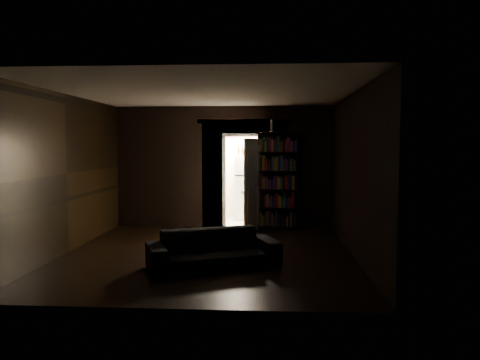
{
  "coord_description": "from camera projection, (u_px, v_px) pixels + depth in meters",
  "views": [
    {
      "loc": [
        1.08,
        -8.0,
        1.9
      ],
      "look_at": [
        0.5,
        0.9,
        1.24
      ],
      "focal_mm": 35.0,
      "sensor_mm": 36.0,
      "label": 1
    }
  ],
  "objects": [
    {
      "name": "kitchen_alcove",
      "position": [
        247.0,
        173.0,
        11.9
      ],
      "size": [
        2.2,
        1.8,
        2.6
      ],
      "color": "beige",
      "rests_on": "ground"
    },
    {
      "name": "sofa",
      "position": [
        213.0,
        243.0,
        7.23
      ],
      "size": [
        2.18,
        1.56,
        0.77
      ],
      "primitive_type": "imported",
      "rotation": [
        0.0,
        0.0,
        0.39
      ],
      "color": "black",
      "rests_on": "ground"
    },
    {
      "name": "figurine",
      "position": [
        271.0,
        126.0,
        10.49
      ],
      "size": [
        0.11,
        0.11,
        0.29
      ],
      "primitive_type": "cube",
      "rotation": [
        0.0,
        0.0,
        0.22
      ],
      "color": "silver",
      "rests_on": "bookshelf"
    },
    {
      "name": "ground",
      "position": [
        208.0,
        254.0,
        8.17
      ],
      "size": [
        5.5,
        5.5,
        0.0
      ],
      "primitive_type": "plane",
      "color": "black",
      "rests_on": "ground"
    },
    {
      "name": "door",
      "position": [
        255.0,
        185.0,
        10.4
      ],
      "size": [
        0.48,
        0.75,
        2.05
      ],
      "primitive_type": "cube",
      "rotation": [
        0.0,
        0.0,
        1.03
      ],
      "color": "silver",
      "rests_on": "ground"
    },
    {
      "name": "refrigerator",
      "position": [
        250.0,
        187.0,
        12.09
      ],
      "size": [
        0.85,
        0.81,
        1.65
      ],
      "primitive_type": "cube",
      "rotation": [
        0.0,
        0.0,
        0.19
      ],
      "color": "white",
      "rests_on": "ground"
    },
    {
      "name": "room_walls",
      "position": [
        214.0,
        157.0,
        9.12
      ],
      "size": [
        5.02,
        5.61,
        2.84
      ],
      "color": "black",
      "rests_on": "ground"
    },
    {
      "name": "bookshelf",
      "position": [
        278.0,
        181.0,
        10.59
      ],
      "size": [
        0.95,
        0.53,
        2.2
      ],
      "primitive_type": "cube",
      "rotation": [
        0.0,
        0.0,
        -0.25
      ],
      "color": "black",
      "rests_on": "ground"
    },
    {
      "name": "bottles",
      "position": [
        248.0,
        150.0,
        11.92
      ],
      "size": [
        0.67,
        0.29,
        0.28
      ],
      "primitive_type": "cube",
      "rotation": [
        0.0,
        0.0,
        0.32
      ],
      "color": "black",
      "rests_on": "refrigerator"
    }
  ]
}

